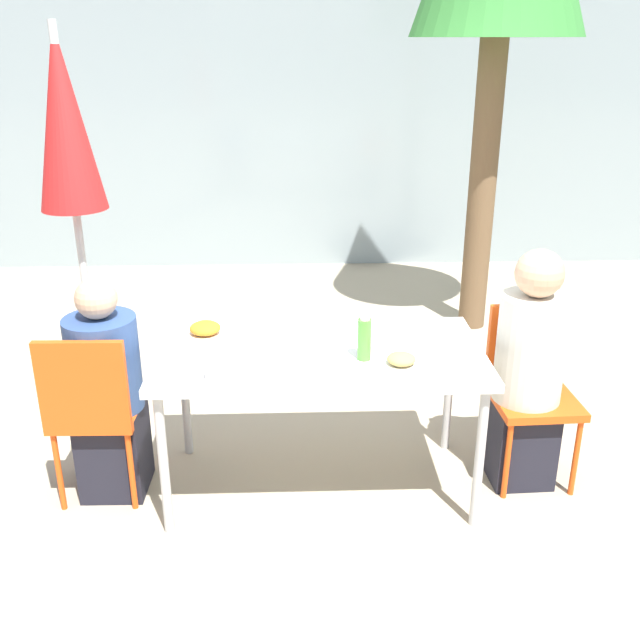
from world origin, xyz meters
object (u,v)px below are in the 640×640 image
(chair_right, at_px, (530,379))
(person_left, at_px, (108,396))
(closed_umbrella, at_px, (67,137))
(salad_bowl, at_px, (223,372))
(chair_left, at_px, (93,404))
(drinking_cup, at_px, (240,358))
(person_right, at_px, (528,375))
(bottle, at_px, (364,339))

(chair_right, bearing_deg, person_left, 0.60)
(closed_umbrella, relative_size, salad_bowl, 14.86)
(chair_left, relative_size, closed_umbrella, 0.40)
(person_left, xyz_separation_m, drinking_cup, (0.65, -0.20, 0.28))
(drinking_cup, bearing_deg, chair_left, 170.61)
(salad_bowl, bearing_deg, drinking_cup, 57.69)
(chair_left, distance_m, person_right, 2.08)
(person_left, xyz_separation_m, closed_umbrella, (-0.31, 0.88, 1.09))
(bottle, bearing_deg, salad_bowl, -164.32)
(person_right, bearing_deg, chair_left, 0.51)
(chair_right, relative_size, salad_bowl, 5.93)
(bottle, relative_size, drinking_cup, 2.27)
(chair_right, height_order, drinking_cup, chair_right)
(chair_right, xyz_separation_m, drinking_cup, (-1.42, -0.30, 0.28))
(chair_right, bearing_deg, chair_left, 2.65)
(person_left, bearing_deg, salad_bowl, -26.36)
(person_right, height_order, closed_umbrella, closed_umbrella)
(drinking_cup, bearing_deg, person_left, 163.33)
(closed_umbrella, xyz_separation_m, bottle, (1.52, -1.00, -0.76))
(chair_right, distance_m, person_right, 0.11)
(drinking_cup, bearing_deg, chair_right, 11.96)
(bottle, height_order, salad_bowl, bottle)
(chair_right, bearing_deg, person_right, 58.00)
(chair_left, xyz_separation_m, chair_right, (2.12, 0.18, 0.00))
(chair_right, height_order, person_right, person_right)
(person_right, distance_m, salad_bowl, 1.49)
(chair_left, relative_size, person_right, 0.72)
(person_left, height_order, person_right, person_right)
(chair_right, distance_m, drinking_cup, 1.48)
(salad_bowl, bearing_deg, closed_umbrella, 127.17)
(chair_left, bearing_deg, person_left, 58.00)
(chair_right, height_order, closed_umbrella, closed_umbrella)
(bottle, bearing_deg, person_right, 10.49)
(person_left, bearing_deg, closed_umbrella, 110.42)
(chair_left, height_order, closed_umbrella, closed_umbrella)
(closed_umbrella, bearing_deg, person_left, -70.60)
(person_left, height_order, salad_bowl, person_left)
(bottle, distance_m, drinking_cup, 0.56)
(closed_umbrella, height_order, bottle, closed_umbrella)
(drinking_cup, height_order, salad_bowl, drinking_cup)
(person_left, distance_m, closed_umbrella, 1.44)
(person_right, distance_m, bottle, 0.87)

